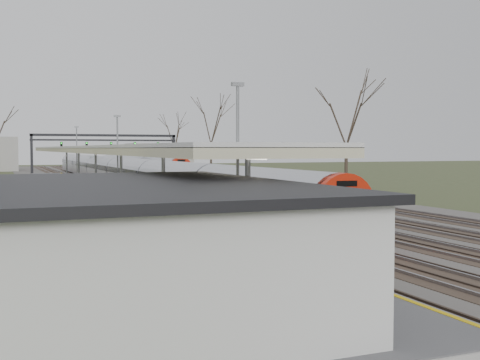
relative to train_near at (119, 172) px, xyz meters
name	(u,v)px	position (x,y,z in m)	size (l,w,h in m)	color
track_bed	(158,188)	(2.76, -5.74, -1.42)	(24.00, 160.00, 0.22)	#474442
platform	(88,200)	(-6.55, -23.24, -0.98)	(3.50, 69.00, 1.00)	#9E9B93
canopy	(98,149)	(-6.55, -27.76, 2.45)	(4.10, 50.00, 3.11)	slate
station_building	(126,270)	(-10.00, -52.74, 0.12)	(6.00, 9.00, 3.20)	silver
signal_gantry	(106,142)	(2.79, 24.24, 3.43)	(21.00, 0.59, 6.08)	black
tree_east_far	(347,111)	(16.50, -18.74, 5.81)	(5.00, 5.00, 10.30)	#2D231C
train_near	(119,172)	(0.00, 0.00, 0.00)	(2.62, 90.21, 3.05)	#AAACB4
train_far	(137,166)	(7.00, 22.59, 0.00)	(2.62, 45.21, 3.05)	#AAACB4
passenger	(186,203)	(-5.52, -42.23, 0.39)	(0.63, 0.41, 1.73)	navy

